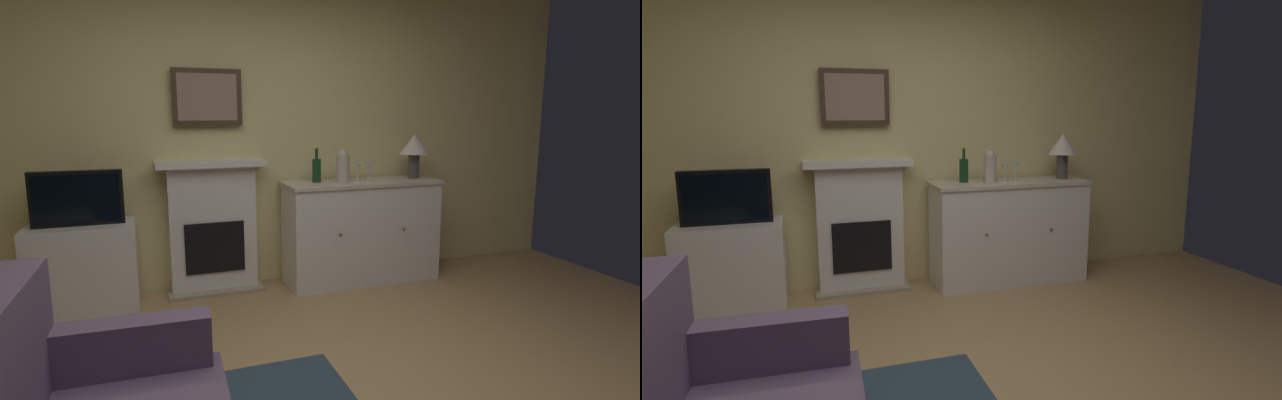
{
  "view_description": "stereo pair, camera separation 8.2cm",
  "coord_description": "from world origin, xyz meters",
  "views": [
    {
      "loc": [
        -0.8,
        -1.96,
        1.47
      ],
      "look_at": [
        0.11,
        0.56,
        1.0
      ],
      "focal_mm": 27.46,
      "sensor_mm": 36.0,
      "label": 1
    },
    {
      "loc": [
        -0.72,
        -1.99,
        1.47
      ],
      "look_at": [
        0.11,
        0.56,
        1.0
      ],
      "focal_mm": 27.46,
      "sensor_mm": 36.0,
      "label": 2
    }
  ],
  "objects": [
    {
      "name": "fireplace_unit",
      "position": [
        -0.29,
        2.07,
        0.55
      ],
      "size": [
        0.87,
        0.3,
        1.1
      ],
      "color": "white",
      "rests_on": "ground_plane"
    },
    {
      "name": "wine_glass_center",
      "position": [
        1.02,
        1.86,
        1.02
      ],
      "size": [
        0.07,
        0.07,
        0.16
      ],
      "color": "silver",
      "rests_on": "sideboard_cabinet"
    },
    {
      "name": "table_lamp",
      "position": [
        1.49,
        1.89,
        1.17
      ],
      "size": [
        0.26,
        0.26,
        0.4
      ],
      "color": "#4C4742",
      "rests_on": "sideboard_cabinet"
    },
    {
      "name": "tv_cabinet",
      "position": [
        -1.27,
        1.91,
        0.34
      ],
      "size": [
        0.75,
        0.42,
        0.67
      ],
      "color": "white",
      "rests_on": "ground_plane"
    },
    {
      "name": "wine_bottle",
      "position": [
        0.57,
        1.94,
        1.0
      ],
      "size": [
        0.08,
        0.08,
        0.29
      ],
      "color": "#193F1E",
      "rests_on": "sideboard_cabinet"
    },
    {
      "name": "vase_decorative",
      "position": [
        0.78,
        1.84,
        1.03
      ],
      "size": [
        0.11,
        0.11,
        0.28
      ],
      "color": "beige",
      "rests_on": "sideboard_cabinet"
    },
    {
      "name": "wine_glass_left",
      "position": [
        0.91,
        1.83,
        1.02
      ],
      "size": [
        0.07,
        0.07,
        0.16
      ],
      "color": "silver",
      "rests_on": "sideboard_cabinet"
    },
    {
      "name": "sideboard_cabinet",
      "position": [
        0.98,
        1.89,
        0.45
      ],
      "size": [
        1.37,
        0.49,
        0.9
      ],
      "color": "white",
      "rests_on": "ground_plane"
    },
    {
      "name": "tv_set",
      "position": [
        -1.27,
        1.88,
        0.87
      ],
      "size": [
        0.62,
        0.07,
        0.4
      ],
      "color": "black",
      "rests_on": "tv_cabinet"
    },
    {
      "name": "framed_picture",
      "position": [
        -0.29,
        2.11,
        1.6
      ],
      "size": [
        0.55,
        0.04,
        0.45
      ],
      "color": "#473323"
    },
    {
      "name": "wall_rear",
      "position": [
        0.0,
        2.2,
        1.34
      ],
      "size": [
        6.34,
        0.06,
        2.68
      ],
      "primitive_type": "cube",
      "color": "#EAD68C",
      "rests_on": "ground_plane"
    }
  ]
}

